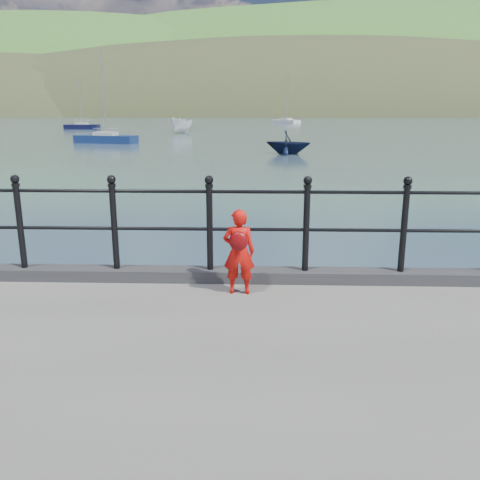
{
  "coord_description": "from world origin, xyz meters",
  "views": [
    {
      "loc": [
        -0.02,
        -6.29,
        3.15
      ],
      "look_at": [
        -0.22,
        -0.2,
        1.55
      ],
      "focal_mm": 38.0,
      "sensor_mm": 36.0,
      "label": 1
    }
  ],
  "objects_px": {
    "launch_white": "(181,126)",
    "sailboat_deep": "(286,122)",
    "railing": "(258,218)",
    "sailboat_port": "(106,139)",
    "sailboat_left": "(82,127)",
    "child": "(239,251)",
    "launch_navy": "(288,142)"
  },
  "relations": [
    {
      "from": "sailboat_port",
      "to": "sailboat_deep",
      "type": "bearing_deg",
      "value": 84.61
    },
    {
      "from": "launch_white",
      "to": "sailboat_port",
      "type": "height_order",
      "value": "sailboat_port"
    },
    {
      "from": "railing",
      "to": "child",
      "type": "distance_m",
      "value": 0.58
    },
    {
      "from": "railing",
      "to": "launch_navy",
      "type": "distance_m",
      "value": 29.46
    },
    {
      "from": "sailboat_deep",
      "to": "sailboat_left",
      "type": "relative_size",
      "value": 1.29
    },
    {
      "from": "sailboat_deep",
      "to": "child",
      "type": "bearing_deg",
      "value": -41.93
    },
    {
      "from": "sailboat_deep",
      "to": "launch_white",
      "type": "bearing_deg",
      "value": -58.29
    },
    {
      "from": "child",
      "to": "sailboat_deep",
      "type": "distance_m",
      "value": 99.61
    },
    {
      "from": "railing",
      "to": "child",
      "type": "bearing_deg",
      "value": -116.21
    },
    {
      "from": "railing",
      "to": "sailboat_port",
      "type": "height_order",
      "value": "sailboat_port"
    },
    {
      "from": "child",
      "to": "launch_white",
      "type": "xyz_separation_m",
      "value": [
        -9.11,
        57.41,
        -0.54
      ]
    },
    {
      "from": "launch_white",
      "to": "sailboat_deep",
      "type": "bearing_deg",
      "value": 85.79
    },
    {
      "from": "launch_white",
      "to": "sailboat_left",
      "type": "distance_m",
      "value": 20.44
    },
    {
      "from": "child",
      "to": "railing",
      "type": "bearing_deg",
      "value": -114.75
    },
    {
      "from": "railing",
      "to": "sailboat_port",
      "type": "relative_size",
      "value": 2.23
    },
    {
      "from": "child",
      "to": "sailboat_deep",
      "type": "height_order",
      "value": "sailboat_deep"
    },
    {
      "from": "railing",
      "to": "sailboat_left",
      "type": "relative_size",
      "value": 2.48
    },
    {
      "from": "launch_navy",
      "to": "sailboat_port",
      "type": "height_order",
      "value": "sailboat_port"
    },
    {
      "from": "launch_navy",
      "to": "sailboat_left",
      "type": "bearing_deg",
      "value": 53.69
    },
    {
      "from": "sailboat_port",
      "to": "sailboat_left",
      "type": "xyz_separation_m",
      "value": [
        -12.1,
        29.34,
        0.0
      ]
    },
    {
      "from": "railing",
      "to": "sailboat_port",
      "type": "distance_m",
      "value": 42.12
    },
    {
      "from": "child",
      "to": "sailboat_left",
      "type": "bearing_deg",
      "value": -68.43
    },
    {
      "from": "launch_white",
      "to": "launch_navy",
      "type": "bearing_deg",
      "value": -51.84
    },
    {
      "from": "sailboat_port",
      "to": "launch_navy",
      "type": "bearing_deg",
      "value": -20.85
    },
    {
      "from": "launch_white",
      "to": "sailboat_deep",
      "type": "distance_m",
      "value": 44.66
    },
    {
      "from": "sailboat_left",
      "to": "railing",
      "type": "bearing_deg",
      "value": -65.51
    },
    {
      "from": "launch_navy",
      "to": "sailboat_left",
      "type": "xyz_separation_m",
      "value": [
        -27.83,
        39.8,
        -0.47
      ]
    },
    {
      "from": "launch_white",
      "to": "sailboat_port",
      "type": "relative_size",
      "value": 0.63
    },
    {
      "from": "railing",
      "to": "sailboat_left",
      "type": "distance_m",
      "value": 73.81
    },
    {
      "from": "launch_navy",
      "to": "railing",
      "type": "bearing_deg",
      "value": -165.39
    },
    {
      "from": "sailboat_left",
      "to": "launch_navy",
      "type": "bearing_deg",
      "value": -50.94
    },
    {
      "from": "railing",
      "to": "launch_white",
      "type": "relative_size",
      "value": 3.56
    }
  ]
}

